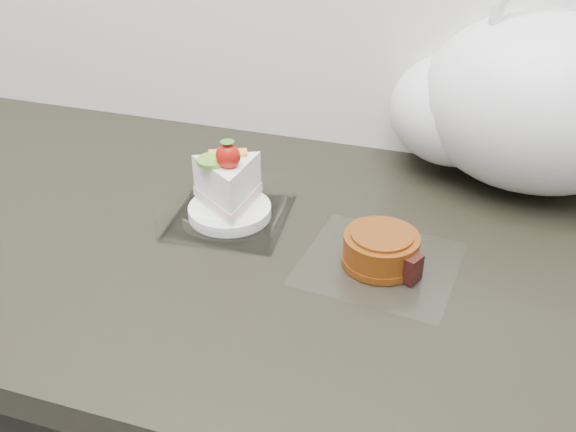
{
  "coord_description": "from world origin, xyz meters",
  "views": [
    {
      "loc": [
        0.26,
        1.04,
        1.36
      ],
      "look_at": [
        0.06,
        1.69,
        0.94
      ],
      "focal_mm": 40.0,
      "sensor_mm": 36.0,
      "label": 1
    }
  ],
  "objects": [
    {
      "name": "plastic_bag",
      "position": [
        0.32,
        1.95,
        1.02
      ],
      "size": [
        0.41,
        0.3,
        0.31
      ],
      "rotation": [
        0.0,
        0.0,
        0.11
      ],
      "color": "white",
      "rests_on": "counter"
    },
    {
      "name": "cake_tray",
      "position": [
        -0.04,
        1.72,
        0.93
      ],
      "size": [
        0.17,
        0.17,
        0.12
      ],
      "rotation": [
        0.0,
        0.0,
        0.09
      ],
      "color": "white",
      "rests_on": "counter"
    },
    {
      "name": "mooncake_wrap",
      "position": [
        0.18,
        1.68,
        0.92
      ],
      "size": [
        0.2,
        0.19,
        0.04
      ],
      "rotation": [
        0.0,
        0.0,
        0.07
      ],
      "color": "white",
      "rests_on": "counter"
    }
  ]
}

